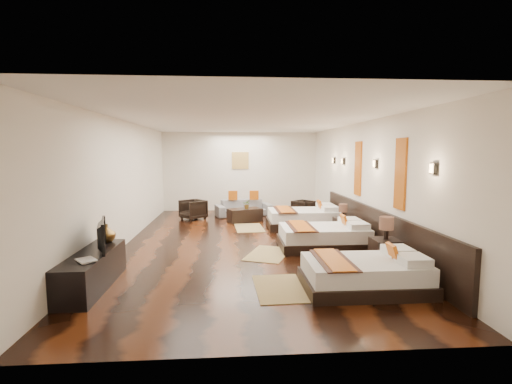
{
  "coord_description": "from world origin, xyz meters",
  "views": [
    {
      "loc": [
        -0.36,
        -8.26,
        2.09
      ],
      "look_at": [
        0.28,
        0.72,
        1.1
      ],
      "focal_mm": 25.37,
      "sensor_mm": 36.0,
      "label": 1
    }
  ],
  "objects": [
    {
      "name": "left_wall",
      "position": [
        -2.75,
        0.0,
        1.4
      ],
      "size": [
        0.01,
        9.5,
        2.8
      ],
      "primitive_type": "cube",
      "color": "silver",
      "rests_on": "floor"
    },
    {
      "name": "nightstand_b",
      "position": [
        2.44,
        0.49,
        0.28
      ],
      "size": [
        0.41,
        0.41,
        0.81
      ],
      "color": "black",
      "rests_on": "floor"
    },
    {
      "name": "ceiling",
      "position": [
        0.0,
        0.0,
        2.8
      ],
      "size": [
        5.5,
        9.5,
        0.01
      ],
      "primitive_type": "cube",
      "color": "white",
      "rests_on": "floor"
    },
    {
      "name": "right_wall",
      "position": [
        2.75,
        0.0,
        1.4
      ],
      "size": [
        0.01,
        9.5,
        2.8
      ],
      "primitive_type": "cube",
      "color": "silver",
      "rests_on": "floor"
    },
    {
      "name": "coffee_table",
      "position": [
        0.07,
        2.52,
        0.2
      ],
      "size": [
        1.11,
        0.82,
        0.4
      ],
      "primitive_type": "cube",
      "rotation": [
        0.0,
        0.0,
        0.36
      ],
      "color": "black",
      "rests_on": "floor"
    },
    {
      "name": "book",
      "position": [
        -2.5,
        -3.18,
        0.56
      ],
      "size": [
        0.37,
        0.38,
        0.03
      ],
      "primitive_type": "imported",
      "rotation": [
        0.0,
        0.0,
        0.69
      ],
      "color": "black",
      "rests_on": "tv_console"
    },
    {
      "name": "tv_console",
      "position": [
        -2.5,
        -2.68,
        0.28
      ],
      "size": [
        0.5,
        1.8,
        0.55
      ],
      "primitive_type": "cube",
      "color": "black",
      "rests_on": "floor"
    },
    {
      "name": "figurine",
      "position": [
        -2.5,
        -1.97,
        0.7
      ],
      "size": [
        0.38,
        0.38,
        0.31
      ],
      "primitive_type": "imported",
      "rotation": [
        0.0,
        0.0,
        0.36
      ],
      "color": "brown",
      "rests_on": "tv_console"
    },
    {
      "name": "sofa",
      "position": [
        0.07,
        3.57,
        0.27
      ],
      "size": [
        1.94,
        1.13,
        0.53
      ],
      "primitive_type": "imported",
      "rotation": [
        0.0,
        0.0,
        0.25
      ],
      "color": "slate",
      "rests_on": "floor"
    },
    {
      "name": "sconce_lounge",
      "position": [
        2.7,
        2.3,
        1.85
      ],
      "size": [
        0.07,
        0.12,
        0.18
      ],
      "color": "black",
      "rests_on": "right_wall"
    },
    {
      "name": "sconce_near",
      "position": [
        2.7,
        -3.0,
        1.85
      ],
      "size": [
        0.07,
        0.12,
        0.18
      ],
      "color": "black",
      "rests_on": "right_wall"
    },
    {
      "name": "tv",
      "position": [
        -2.45,
        -2.53,
        0.79
      ],
      "size": [
        0.35,
        0.83,
        0.48
      ],
      "primitive_type": "imported",
      "rotation": [
        0.0,
        0.0,
        1.87
      ],
      "color": "black",
      "rests_on": "tv_console"
    },
    {
      "name": "jute_mat_near",
      "position": [
        0.39,
        -2.92,
        0.01
      ],
      "size": [
        0.8,
        1.23,
        0.01
      ],
      "primitive_type": "cube",
      "rotation": [
        0.0,
        0.0,
        0.04
      ],
      "color": "#9C844F",
      "rests_on": "floor"
    },
    {
      "name": "bed_near",
      "position": [
        1.69,
        -3.04,
        0.24
      ],
      "size": [
        1.85,
        1.16,
        0.71
      ],
      "color": "black",
      "rests_on": "floor"
    },
    {
      "name": "jute_mat_mid",
      "position": [
        0.4,
        -1.03,
        0.01
      ],
      "size": [
        1.14,
        1.39,
        0.01
      ],
      "primitive_type": "cube",
      "rotation": [
        0.0,
        0.0,
        -0.38
      ],
      "color": "#9C844F",
      "rests_on": "floor"
    },
    {
      "name": "armchair_right",
      "position": [
        2.0,
        3.18,
        0.27
      ],
      "size": [
        0.83,
        0.83,
        0.54
      ],
      "primitive_type": "imported",
      "rotation": [
        0.0,
        0.0,
        0.67
      ],
      "color": "black",
      "rests_on": "floor"
    },
    {
      "name": "bed_far",
      "position": [
        1.7,
        1.6,
        0.26
      ],
      "size": [
        1.99,
        1.25,
        0.76
      ],
      "color": "black",
      "rests_on": "floor"
    },
    {
      "name": "sconce_far",
      "position": [
        2.7,
        1.4,
        1.85
      ],
      "size": [
        0.07,
        0.12,
        0.18
      ],
      "color": "black",
      "rests_on": "right_wall"
    },
    {
      "name": "headboard_panel",
      "position": [
        2.71,
        -0.8,
        0.45
      ],
      "size": [
        0.08,
        6.6,
        0.9
      ],
      "primitive_type": "cube",
      "color": "black",
      "rests_on": "floor"
    },
    {
      "name": "back_wall",
      "position": [
        0.0,
        4.75,
        1.4
      ],
      "size": [
        5.5,
        0.01,
        2.8
      ],
      "primitive_type": "cube",
      "color": "silver",
      "rests_on": "floor"
    },
    {
      "name": "orange_panel_a",
      "position": [
        2.73,
        -1.9,
        1.7
      ],
      "size": [
        0.04,
        0.4,
        1.3
      ],
      "primitive_type": "cube",
      "color": "#D86014",
      "rests_on": "right_wall"
    },
    {
      "name": "gold_artwork",
      "position": [
        0.0,
        4.73,
        1.8
      ],
      "size": [
        0.6,
        0.04,
        0.6
      ],
      "primitive_type": "cube",
      "color": "#AD873F",
      "rests_on": "back_wall"
    },
    {
      "name": "sconce_mid",
      "position": [
        2.7,
        -0.8,
        1.85
      ],
      "size": [
        0.07,
        0.12,
        0.18
      ],
      "color": "black",
      "rests_on": "right_wall"
    },
    {
      "name": "nightstand_a",
      "position": [
        2.44,
        -2.04,
        0.33
      ],
      "size": [
        0.47,
        0.47,
        0.93
      ],
      "color": "black",
      "rests_on": "floor"
    },
    {
      "name": "armchair_left",
      "position": [
        -1.53,
        3.0,
        0.31
      ],
      "size": [
        0.95,
        0.94,
        0.62
      ],
      "primitive_type": "imported",
      "rotation": [
        0.0,
        0.0,
        -0.9
      ],
      "color": "black",
      "rests_on": "floor"
    },
    {
      "name": "table_plant",
      "position": [
        0.13,
        2.5,
        0.53
      ],
      "size": [
        0.29,
        0.27,
        0.27
      ],
      "primitive_type": "imported",
      "rotation": [
        0.0,
        0.0,
        -0.31
      ],
      "color": "#2A571D",
      "rests_on": "coffee_table"
    },
    {
      "name": "bed_mid",
      "position": [
        1.69,
        -0.62,
        0.25
      ],
      "size": [
        1.93,
        1.21,
        0.74
      ],
      "color": "black",
      "rests_on": "floor"
    },
    {
      "name": "floor",
      "position": [
        0.0,
        0.0,
        0.0
      ],
      "size": [
        5.5,
        9.5,
        0.01
      ],
      "primitive_type": "cube",
      "color": "black",
      "rests_on": "ground"
    },
    {
      "name": "orange_panel_b",
      "position": [
        2.73,
        0.3,
        1.7
      ],
      "size": [
        0.04,
        0.4,
        1.3
      ],
      "primitive_type": "cube",
      "color": "#D86014",
      "rests_on": "right_wall"
    },
    {
      "name": "jute_mat_far",
      "position": [
        0.15,
        1.58,
        0.01
      ],
      "size": [
        0.83,
        1.25,
        0.01
      ],
      "primitive_type": "cube",
      "rotation": [
        0.0,
        0.0,
        0.07
      ],
      "color": "#9C844F",
      "rests_on": "floor"
    }
  ]
}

